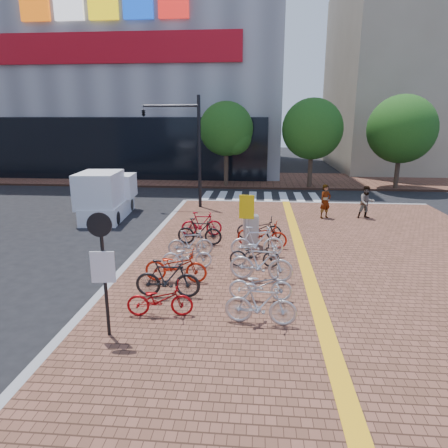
# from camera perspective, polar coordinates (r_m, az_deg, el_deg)

# --- Properties ---
(ground) EXTENTS (120.00, 120.00, 0.00)m
(ground) POSITION_cam_1_polar(r_m,az_deg,el_deg) (12.36, 2.86, -8.59)
(ground) COLOR black
(ground) RESTS_ON ground
(sidewalk) EXTENTS (14.00, 34.00, 0.15)m
(sidewalk) POSITION_cam_1_polar(r_m,az_deg,el_deg) (8.39, 23.95, -21.83)
(sidewalk) COLOR brown
(sidewalk) RESTS_ON ground
(tactile_strip) EXTENTS (0.40, 34.00, 0.01)m
(tactile_strip) POSITION_cam_1_polar(r_m,az_deg,el_deg) (8.08, 16.78, -21.92)
(tactile_strip) COLOR #F5AA15
(tactile_strip) RESTS_ON sidewalk
(kerb_west) EXTENTS (0.25, 34.00, 0.15)m
(kerb_west) POSITION_cam_1_polar(r_m,az_deg,el_deg) (9.09, -26.32, -18.99)
(kerb_west) COLOR gray
(kerb_west) RESTS_ON ground
(kerb_north) EXTENTS (14.00, 0.25, 0.15)m
(kerb_north) POSITION_cam_1_polar(r_m,az_deg,el_deg) (23.97, 11.20, 2.93)
(kerb_north) COLOR gray
(kerb_north) RESTS_ON ground
(far_sidewalk) EXTENTS (70.00, 8.00, 0.15)m
(far_sidewalk) POSITION_cam_1_polar(r_m,az_deg,el_deg) (32.69, 4.33, 6.31)
(far_sidewalk) COLOR brown
(far_sidewalk) RESTS_ON ground
(department_store) EXTENTS (36.00, 24.27, 28.00)m
(department_store) POSITION_cam_1_polar(r_m,az_deg,el_deg) (47.15, -17.08, 25.35)
(department_store) COLOR gray
(department_store) RESTS_ON ground
(building_beige) EXTENTS (20.00, 18.00, 18.00)m
(building_beige) POSITION_cam_1_polar(r_m,az_deg,el_deg) (46.95, 28.59, 18.15)
(building_beige) COLOR gray
(building_beige) RESTS_ON ground
(crosswalk) EXTENTS (7.50, 4.00, 0.01)m
(crosswalk) POSITION_cam_1_polar(r_m,az_deg,el_deg) (25.80, 5.21, 3.84)
(crosswalk) COLOR silver
(crosswalk) RESTS_ON ground
(street_trees) EXTENTS (16.20, 4.60, 6.35)m
(street_trees) POSITION_cam_1_polar(r_m,az_deg,el_deg) (29.17, 14.59, 12.80)
(street_trees) COLOR #38281E
(street_trees) RESTS_ON far_sidewalk
(bike_0) EXTENTS (1.69, 0.74, 0.86)m
(bike_0) POSITION_cam_1_polar(r_m,az_deg,el_deg) (10.15, -9.14, -10.61)
(bike_0) COLOR #A20B0F
(bike_0) RESTS_ON sidewalk
(bike_1) EXTENTS (1.80, 0.53, 1.08)m
(bike_1) POSITION_cam_1_polar(r_m,az_deg,el_deg) (11.07, -8.06, -7.72)
(bike_1) COLOR black
(bike_1) RESTS_ON sidewalk
(bike_2) EXTENTS (1.89, 0.69, 0.99)m
(bike_2) POSITION_cam_1_polar(r_m,az_deg,el_deg) (12.08, -6.90, -5.96)
(bike_2) COLOR red
(bike_2) RESTS_ON sidewalk
(bike_3) EXTENTS (1.67, 0.77, 0.85)m
(bike_3) POSITION_cam_1_polar(r_m,az_deg,el_deg) (13.12, -5.29, -4.53)
(bike_3) COLOR silver
(bike_3) RESTS_ON sidewalk
(bike_4) EXTENTS (1.65, 0.72, 0.96)m
(bike_4) POSITION_cam_1_polar(r_m,az_deg,el_deg) (14.21, -4.81, -2.74)
(bike_4) COLOR #A7A7AB
(bike_4) RESTS_ON sidewalk
(bike_5) EXTENTS (1.77, 0.60, 1.05)m
(bike_5) POSITION_cam_1_polar(r_m,az_deg,el_deg) (15.47, -3.52, -1.07)
(bike_5) COLOR black
(bike_5) RESTS_ON sidewalk
(bike_6) EXTENTS (1.74, 0.70, 1.02)m
(bike_6) POSITION_cam_1_polar(r_m,az_deg,el_deg) (16.63, -3.22, 0.01)
(bike_6) COLOR #A80C1B
(bike_6) RESTS_ON sidewalk
(bike_7) EXTENTS (1.75, 0.63, 1.03)m
(bike_7) POSITION_cam_1_polar(r_m,az_deg,el_deg) (9.64, 5.27, -11.34)
(bike_7) COLOR #BABABF
(bike_7) RESTS_ON sidewalk
(bike_8) EXTENTS (1.70, 0.60, 0.89)m
(bike_8) POSITION_cam_1_polar(r_m,az_deg,el_deg) (10.86, 5.21, -8.63)
(bike_8) COLOR #B7B8BC
(bike_8) RESTS_ON sidewalk
(bike_9) EXTENTS (1.97, 0.80, 1.15)m
(bike_9) POSITION_cam_1_polar(r_m,az_deg,el_deg) (12.05, 5.31, -5.54)
(bike_9) COLOR #BBBBC0
(bike_9) RESTS_ON sidewalk
(bike_10) EXTENTS (1.66, 0.61, 0.87)m
(bike_10) POSITION_cam_1_polar(r_m,az_deg,el_deg) (13.19, 4.41, -4.35)
(bike_10) COLOR black
(bike_10) RESTS_ON sidewalk
(bike_11) EXTENTS (1.94, 0.82, 1.13)m
(bike_11) POSITION_cam_1_polar(r_m,az_deg,el_deg) (14.04, 4.75, -2.59)
(bike_11) COLOR silver
(bike_11) RESTS_ON sidewalk
(bike_12) EXTENTS (2.02, 1.05, 1.01)m
(bike_12) POSITION_cam_1_polar(r_m,az_deg,el_deg) (15.23, 5.45, -1.44)
(bike_12) COLOR #A51A0B
(bike_12) RESTS_ON sidewalk
(bike_13) EXTENTS (1.84, 0.76, 0.95)m
(bike_13) POSITION_cam_1_polar(r_m,az_deg,el_deg) (16.17, 5.04, -0.59)
(bike_13) COLOR black
(bike_13) RESTS_ON sidewalk
(pedestrian_a) EXTENTS (0.72, 0.65, 1.66)m
(pedestrian_a) POSITION_cam_1_polar(r_m,az_deg,el_deg) (20.15, 14.28, 3.14)
(pedestrian_a) COLOR gray
(pedestrian_a) RESTS_ON sidewalk
(pedestrian_b) EXTENTS (0.85, 0.71, 1.60)m
(pedestrian_b) POSITION_cam_1_polar(r_m,az_deg,el_deg) (20.71, 19.68, 2.95)
(pedestrian_b) COLOR #464B59
(pedestrian_b) RESTS_ON sidewalk
(utility_box) EXTENTS (0.61, 0.49, 1.21)m
(utility_box) POSITION_cam_1_polar(r_m,az_deg,el_deg) (15.29, 3.83, -0.96)
(utility_box) COLOR #A6A6AA
(utility_box) RESTS_ON sidewalk
(yellow_sign) EXTENTS (0.56, 0.15, 2.05)m
(yellow_sign) POSITION_cam_1_polar(r_m,az_deg,el_deg) (14.77, 3.23, 1.76)
(yellow_sign) COLOR #B7B7BC
(yellow_sign) RESTS_ON sidewalk
(notice_sign) EXTENTS (0.53, 0.15, 2.87)m
(notice_sign) POSITION_cam_1_polar(r_m,az_deg,el_deg) (9.01, -16.94, -4.96)
(notice_sign) COLOR black
(notice_sign) RESTS_ON sidewalk
(traffic_light_pole) EXTENTS (3.19, 1.23, 5.95)m
(traffic_light_pole) POSITION_cam_1_polar(r_m,az_deg,el_deg) (22.02, -7.21, 13.03)
(traffic_light_pole) COLOR black
(traffic_light_pole) RESTS_ON sidewalk
(box_truck) EXTENTS (2.17, 4.31, 2.41)m
(box_truck) POSITION_cam_1_polar(r_m,az_deg,el_deg) (20.99, -16.39, 3.88)
(box_truck) COLOR white
(box_truck) RESTS_ON ground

